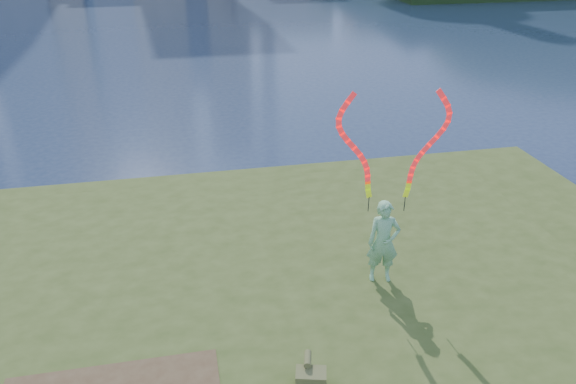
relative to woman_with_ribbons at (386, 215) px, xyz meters
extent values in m
plane|color=#1A2843|center=(-2.73, 0.31, -2.20)|extent=(320.00, 320.00, 0.00)
cube|color=#354418|center=(-2.73, -1.69, -1.55)|extent=(14.00, 12.00, 0.30)
imported|color=#136C1E|center=(-0.01, -0.03, -0.57)|extent=(0.67, 0.50, 1.67)
cylinder|color=black|center=(-0.30, 0.14, 0.18)|extent=(0.02, 0.02, 0.30)
cylinder|color=black|center=(0.36, 0.02, 0.18)|extent=(0.02, 0.02, 0.30)
cube|color=brown|center=(-2.01, -2.49, -1.24)|extent=(0.52, 0.41, 0.32)
cylinder|color=brown|center=(-2.01, -2.28, -1.03)|extent=(0.18, 0.32, 0.11)
camera|label=1|loc=(-3.59, -8.51, 4.97)|focal=35.00mm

